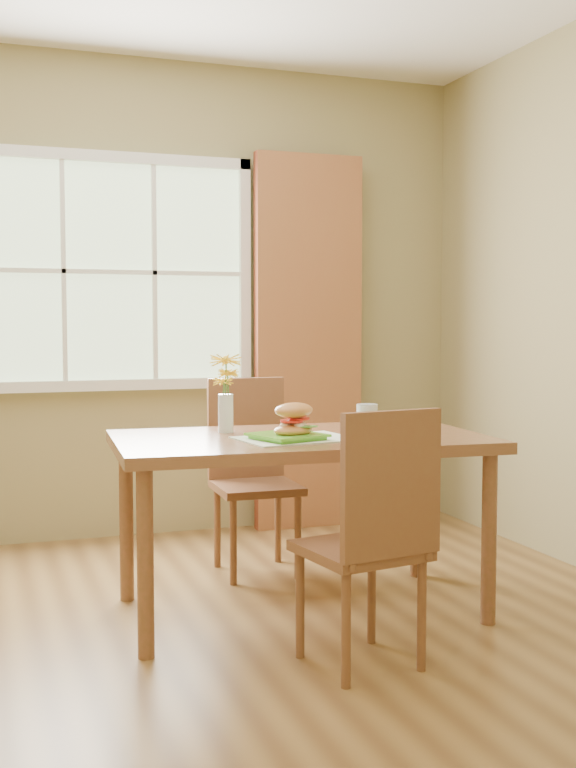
# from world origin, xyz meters

# --- Properties ---
(room) EXTENTS (4.24, 3.84, 2.74)m
(room) POSITION_xyz_m (0.00, 0.00, 1.35)
(room) COLOR brown
(room) RESTS_ON ground
(window) EXTENTS (1.62, 0.06, 1.32)m
(window) POSITION_xyz_m (0.00, 1.87, 1.50)
(window) COLOR #A5BF90
(window) RESTS_ON room
(curtain_right) EXTENTS (0.65, 0.08, 2.20)m
(curtain_right) POSITION_xyz_m (1.15, 1.78, 1.10)
(curtain_right) COLOR maroon
(curtain_right) RESTS_ON room
(dining_table) EXTENTS (1.59, 0.96, 0.75)m
(dining_table) POSITION_xyz_m (0.56, 0.30, 0.67)
(dining_table) COLOR brown
(dining_table) RESTS_ON room
(chair_near) EXTENTS (0.44, 0.44, 0.93)m
(chair_near) POSITION_xyz_m (0.57, -0.40, 0.51)
(chair_near) COLOR brown
(chair_near) RESTS_ON room
(chair_far) EXTENTS (0.40, 0.40, 0.94)m
(chair_far) POSITION_xyz_m (0.56, 1.00, 0.52)
(chair_far) COLOR brown
(chair_far) RESTS_ON room
(placemat) EXTENTS (0.49, 0.39, 0.01)m
(placemat) POSITION_xyz_m (0.50, 0.20, 0.75)
(placemat) COLOR beige
(placemat) RESTS_ON dining_table
(plate) EXTENTS (0.32, 0.32, 0.01)m
(plate) POSITION_xyz_m (0.46, 0.17, 0.76)
(plate) COLOR #61CB32
(plate) RESTS_ON placemat
(croissant_sandwich) EXTENTS (0.22, 0.18, 0.14)m
(croissant_sandwich) POSITION_xyz_m (0.48, 0.17, 0.83)
(croissant_sandwich) COLOR #EDA351
(croissant_sandwich) RESTS_ON plate
(water_glass) EXTENTS (0.09, 0.09, 0.13)m
(water_glass) POSITION_xyz_m (0.83, 0.21, 0.81)
(water_glass) COLOR silver
(water_glass) RESTS_ON dining_table
(flower_vase) EXTENTS (0.14, 0.14, 0.34)m
(flower_vase) POSITION_xyz_m (0.30, 0.52, 0.95)
(flower_vase) COLOR silver
(flower_vase) RESTS_ON dining_table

